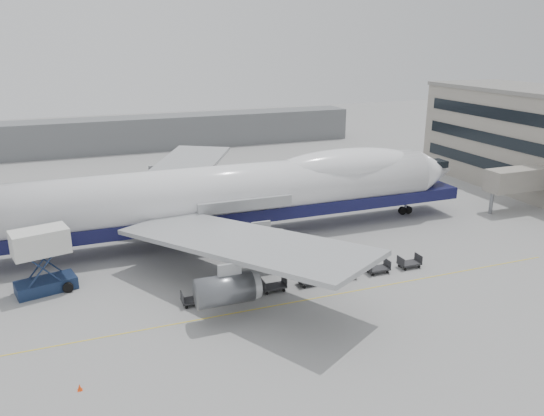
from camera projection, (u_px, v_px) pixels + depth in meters
name	position (u px, v px, depth m)	size (l,w,h in m)	color
ground	(263.00, 277.00, 53.23)	(260.00, 260.00, 0.00)	gray
apron_line	(286.00, 304.00, 47.89)	(60.00, 0.15, 0.01)	gold
hangar	(104.00, 136.00, 111.05)	(110.00, 8.00, 7.00)	slate
airliner	(233.00, 192.00, 62.42)	(67.00, 55.30, 19.98)	white
catering_truck	(42.00, 257.00, 49.31)	(5.81, 4.58, 6.18)	#172646
traffic_cone	(80.00, 387.00, 36.02)	(0.34, 0.34, 0.49)	#FD430D
dolly_0	(195.00, 299.00, 47.60)	(2.30, 1.35, 1.30)	#2D2D30
dolly_1	(235.00, 292.00, 48.89)	(2.30, 1.35, 1.30)	#2D2D30
dolly_2	(273.00, 286.00, 50.19)	(2.30, 1.35, 1.30)	#2D2D30
dolly_3	(310.00, 279.00, 51.48)	(2.30, 1.35, 1.30)	#2D2D30
dolly_4	(345.00, 274.00, 52.78)	(2.30, 1.35, 1.30)	#2D2D30
dolly_5	(378.00, 268.00, 54.07)	(2.30, 1.35, 1.30)	#2D2D30
dolly_6	(409.00, 263.00, 55.37)	(2.30, 1.35, 1.30)	#2D2D30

